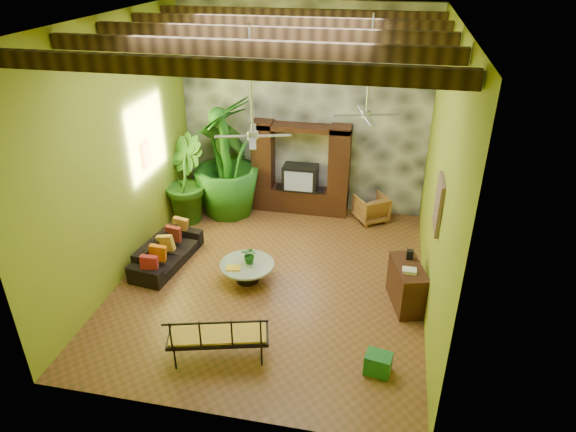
% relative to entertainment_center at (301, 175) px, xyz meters
% --- Properties ---
extents(ground, '(7.00, 7.00, 0.00)m').
position_rel_entertainment_center_xyz_m(ground, '(0.00, -3.14, -0.97)').
color(ground, brown).
rests_on(ground, ground).
extents(ceiling, '(6.00, 7.00, 0.02)m').
position_rel_entertainment_center_xyz_m(ceiling, '(0.00, -3.14, 4.03)').
color(ceiling, silver).
rests_on(ceiling, back_wall).
extents(back_wall, '(6.00, 0.02, 5.00)m').
position_rel_entertainment_center_xyz_m(back_wall, '(0.00, 0.36, 1.53)').
color(back_wall, '#95A726').
rests_on(back_wall, ground).
extents(left_wall, '(0.02, 7.00, 5.00)m').
position_rel_entertainment_center_xyz_m(left_wall, '(-3.00, -3.14, 1.53)').
color(left_wall, '#95A726').
rests_on(left_wall, ground).
extents(right_wall, '(0.02, 7.00, 5.00)m').
position_rel_entertainment_center_xyz_m(right_wall, '(3.00, -3.14, 1.53)').
color(right_wall, '#95A726').
rests_on(right_wall, ground).
extents(stone_accent_wall, '(5.98, 0.10, 4.98)m').
position_rel_entertainment_center_xyz_m(stone_accent_wall, '(0.00, 0.30, 1.53)').
color(stone_accent_wall, '#3D3F45').
rests_on(stone_accent_wall, ground).
extents(ceiling_beams, '(5.95, 5.36, 0.22)m').
position_rel_entertainment_center_xyz_m(ceiling_beams, '(0.00, -3.14, 3.81)').
color(ceiling_beams, '#3C2713').
rests_on(ceiling_beams, ceiling).
extents(entertainment_center, '(2.40, 0.55, 2.30)m').
position_rel_entertainment_center_xyz_m(entertainment_center, '(0.00, 0.00, 0.00)').
color(entertainment_center, '#341B0E').
rests_on(entertainment_center, ground).
extents(ceiling_fan_front, '(1.28, 1.28, 1.86)m').
position_rel_entertainment_center_xyz_m(ceiling_fan_front, '(-0.20, -3.54, 2.44)').
color(ceiling_fan_front, '#B3B3B8').
rests_on(ceiling_fan_front, ceiling).
extents(ceiling_fan_back, '(1.28, 1.28, 1.86)m').
position_rel_entertainment_center_xyz_m(ceiling_fan_back, '(1.60, -1.94, 2.44)').
color(ceiling_fan_back, '#B3B3B8').
rests_on(ceiling_fan_back, ceiling).
extents(wall_art_mask, '(0.06, 0.32, 0.55)m').
position_rel_entertainment_center_xyz_m(wall_art_mask, '(-2.96, -2.14, 1.13)').
color(wall_art_mask, '#BD9816').
rests_on(wall_art_mask, left_wall).
extents(wall_art_painting, '(0.06, 0.70, 0.90)m').
position_rel_entertainment_center_xyz_m(wall_art_painting, '(2.96, -3.74, 1.33)').
color(wall_art_painting, navy).
rests_on(wall_art_painting, right_wall).
extents(sofa, '(0.99, 1.99, 0.56)m').
position_rel_entertainment_center_xyz_m(sofa, '(-2.32, -3.02, -0.69)').
color(sofa, black).
rests_on(sofa, ground).
extents(wicker_armchair, '(0.98, 0.99, 0.66)m').
position_rel_entertainment_center_xyz_m(wicker_armchair, '(1.80, -0.17, -0.64)').
color(wicker_armchair, olive).
rests_on(wicker_armchair, ground).
extents(tall_plant_a, '(1.47, 1.53, 2.41)m').
position_rel_entertainment_center_xyz_m(tall_plant_a, '(-1.90, 0.01, 0.24)').
color(tall_plant_a, '#265716').
rests_on(tall_plant_a, ground).
extents(tall_plant_b, '(1.38, 1.47, 2.11)m').
position_rel_entertainment_center_xyz_m(tall_plant_b, '(-2.65, -1.02, 0.09)').
color(tall_plant_b, '#265817').
rests_on(tall_plant_b, ground).
extents(tall_plant_c, '(1.88, 1.88, 2.96)m').
position_rel_entertainment_center_xyz_m(tall_plant_c, '(-1.75, -0.48, 0.51)').
color(tall_plant_c, '#24691B').
rests_on(tall_plant_c, ground).
extents(coffee_table, '(1.09, 1.09, 0.40)m').
position_rel_entertainment_center_xyz_m(coffee_table, '(-0.49, -3.28, -0.71)').
color(coffee_table, black).
rests_on(coffee_table, ground).
extents(centerpiece_plant, '(0.38, 0.34, 0.36)m').
position_rel_entertainment_center_xyz_m(centerpiece_plant, '(-0.43, -3.24, -0.38)').
color(centerpiece_plant, '#1C5C18').
rests_on(centerpiece_plant, coffee_table).
extents(yellow_tray, '(0.31, 0.24, 0.03)m').
position_rel_entertainment_center_xyz_m(yellow_tray, '(-0.70, -3.51, -0.55)').
color(yellow_tray, yellow).
rests_on(yellow_tray, coffee_table).
extents(iron_bench, '(1.71, 0.99, 0.57)m').
position_rel_entertainment_center_xyz_m(iron_bench, '(-0.34, -5.58, -0.43)').
color(iron_bench, black).
rests_on(iron_bench, ground).
extents(side_console, '(0.74, 1.15, 0.85)m').
position_rel_entertainment_center_xyz_m(side_console, '(2.65, -3.42, -0.54)').
color(side_console, '#382512').
rests_on(side_console, ground).
extents(green_bin, '(0.46, 0.37, 0.36)m').
position_rel_entertainment_center_xyz_m(green_bin, '(2.23, -5.31, -0.79)').
color(green_bin, '#207A33').
rests_on(green_bin, ground).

